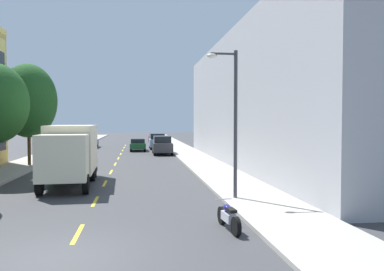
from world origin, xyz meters
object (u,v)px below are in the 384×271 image
Objects in this scene: parked_sedan_burgundy at (154,138)px; parked_suv_sky at (157,141)px; delivery_box_truck at (71,151)px; parked_suv_charcoal at (162,145)px; parked_wagon_teal at (90,141)px; parked_motorcycle at (229,217)px; moving_forest_sedan at (138,144)px; parked_hatchback_red at (67,153)px; street_lamp at (232,112)px; street_tree_third at (28,101)px.

parked_suv_sky is (-0.27, -15.38, 0.24)m from parked_sedan_burgundy.
delivery_box_truck is 20.15m from parked_suv_charcoal.
parked_wagon_teal is (-2.65, 31.03, -1.06)m from delivery_box_truck.
parked_motorcycle is (0.40, -29.15, -0.58)m from parked_suv_charcoal.
delivery_box_truck reaches higher than parked_suv_sky.
parked_suv_sky is at bearing 51.47° from moving_forest_sedan.
moving_forest_sedan is at bearing -128.53° from parked_suv_sky.
parked_hatchback_red reaches higher than moving_forest_sedan.
delivery_box_truck reaches higher than parked_suv_charcoal.
parked_sedan_burgundy is (6.30, 42.83, -1.11)m from delivery_box_truck.
parked_motorcycle is (9.20, -41.01, -0.39)m from parked_wagon_teal.
street_lamp is 1.61× the size of parked_hatchback_red.
parked_wagon_teal is (1.95, 21.88, -4.24)m from street_tree_third.
street_lamp is 30.31m from moving_forest_sedan.
delivery_box_truck is 1.57× the size of parked_suv_sky.
moving_forest_sedan is (-2.54, 5.23, -0.24)m from parked_suv_charcoal.
parked_wagon_teal is at bearing 105.90° from street_lamp.
parked_motorcycle is at bearing -89.20° from parked_suv_sky.
parked_suv_charcoal is 1.06× the size of parked_sedan_burgundy.
street_tree_third reaches higher than moving_forest_sedan.
street_tree_third reaches higher than delivery_box_truck.
parked_hatchback_red is 0.83× the size of parked_suv_sky.
parked_motorcycle is (6.56, -9.98, -1.45)m from delivery_box_truck.
street_lamp reaches higher than moving_forest_sedan.
street_tree_third reaches higher than parked_suv_sky.
delivery_box_truck is 12.94m from parked_hatchback_red.
street_lamp is 38.07m from parked_wagon_teal.
parked_suv_sky is at bearing 60.22° from parked_hatchback_red.
moving_forest_sedan is (8.20, 15.26, -4.29)m from street_tree_third.
parked_suv_sky is 9.39m from parked_wagon_teal.
parked_hatchback_red reaches higher than parked_sedan_burgundy.
parked_hatchback_red is (-10.18, 18.12, -3.13)m from street_lamp.
moving_forest_sedan is 34.51m from parked_motorcycle.
delivery_box_truck reaches higher than moving_forest_sedan.
parked_wagon_teal is 9.11m from moving_forest_sedan.
parked_motorcycle is at bearing -89.72° from parked_sedan_burgundy.
parked_sedan_burgundy is 52.81m from parked_motorcycle.
parked_wagon_teal is (-10.39, 36.49, -3.09)m from street_lamp.
street_lamp reaches higher than parked_sedan_burgundy.
parked_suv_sky reaches higher than parked_motorcycle.
street_lamp is 33.08m from parked_suv_sky.
street_lamp is 3.13× the size of parked_motorcycle.
street_tree_third reaches higher than parked_motorcycle.
parked_hatchback_red is 13.21m from moving_forest_sedan.
moving_forest_sedan is 2.19× the size of parked_motorcycle.
street_lamp is 1.36× the size of parked_wagon_teal.
parked_wagon_teal is at bearing 133.34° from moving_forest_sedan.
street_tree_third is at bearing -120.14° from parked_suv_sky.
parked_hatchback_red is at bearing -117.21° from moving_forest_sedan.
parked_sedan_burgundy is at bearing 73.86° from parked_hatchback_red.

